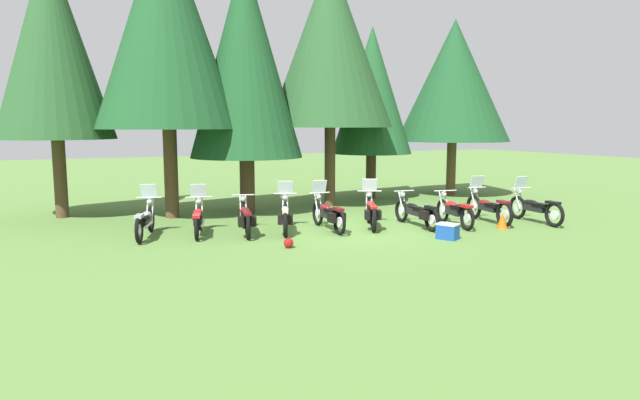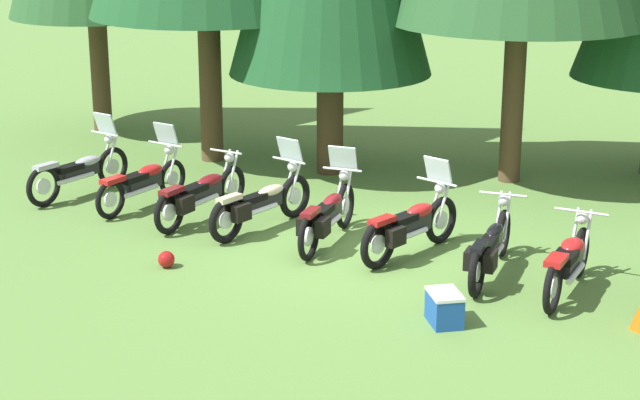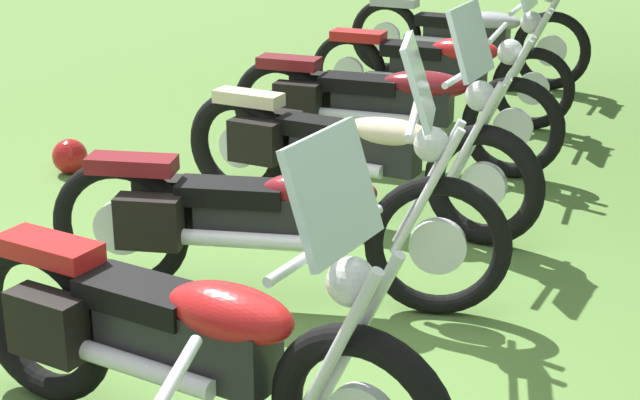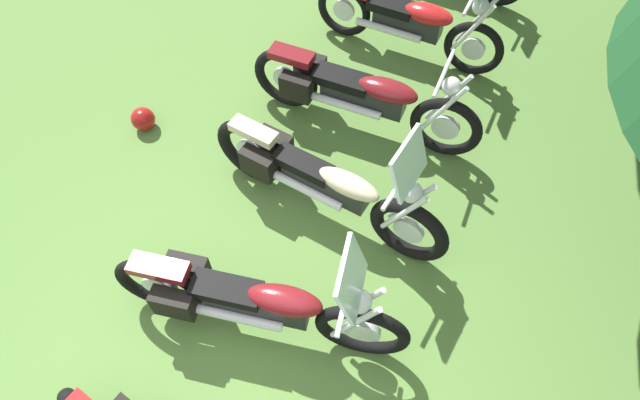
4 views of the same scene
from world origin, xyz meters
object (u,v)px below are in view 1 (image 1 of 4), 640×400
at_px(motorcycle_6, 417,212).
at_px(pine_tree_2, 245,58).
at_px(motorcycle_0, 145,220).
at_px(pine_tree_0, 52,42).
at_px(picnic_cooler, 448,231).
at_px(pine_tree_1, 166,23).
at_px(pine_tree_3, 330,43).
at_px(motorcycle_9, 535,207).
at_px(pine_tree_5, 454,81).
at_px(pine_tree_4, 372,91).
at_px(motorcycle_2, 246,218).
at_px(motorcycle_5, 371,211).
at_px(motorcycle_1, 198,218).
at_px(motorcycle_4, 329,214).
at_px(motorcycle_7, 454,211).
at_px(dropped_helmet, 289,243).
at_px(traffic_cone, 502,220).
at_px(motorcycle_8, 488,207).
at_px(motorcycle_3, 285,216).

xyz_separation_m(motorcycle_6, pine_tree_2, (-3.71, 4.57, 4.72)).
bearing_deg(motorcycle_0, motorcycle_6, -85.23).
xyz_separation_m(pine_tree_0, picnic_cooler, (9.14, -8.10, -5.33)).
bearing_deg(pine_tree_1, pine_tree_3, 2.32).
xyz_separation_m(motorcycle_9, pine_tree_5, (1.99, 6.61, 4.31)).
bearing_deg(motorcycle_0, pine_tree_4, -46.39).
bearing_deg(motorcycle_2, pine_tree_5, -53.32).
distance_m(motorcycle_6, motorcycle_9, 3.80).
xyz_separation_m(motorcycle_5, pine_tree_1, (-4.94, 4.27, 5.64)).
relative_size(motorcycle_1, motorcycle_4, 0.92).
bearing_deg(motorcycle_7, pine_tree_3, 25.06).
relative_size(motorcycle_2, pine_tree_2, 0.28).
relative_size(pine_tree_4, picnic_cooler, 10.68).
relative_size(motorcycle_6, pine_tree_2, 0.28).
bearing_deg(dropped_helmet, pine_tree_0, 124.15).
bearing_deg(pine_tree_4, pine_tree_3, -153.01).
bearing_deg(motorcycle_1, pine_tree_3, -42.91).
height_order(motorcycle_4, picnic_cooler, motorcycle_4).
bearing_deg(pine_tree_3, motorcycle_9, -55.35).
xyz_separation_m(pine_tree_4, traffic_cone, (0.02, -7.52, -4.08)).
xyz_separation_m(motorcycle_2, dropped_helmet, (0.41, -2.16, -0.33)).
height_order(motorcycle_0, pine_tree_5, pine_tree_5).
relative_size(pine_tree_0, dropped_helmet, 35.39).
bearing_deg(pine_tree_2, motorcycle_8, -38.60).
xyz_separation_m(motorcycle_5, pine_tree_3, (0.85, 4.50, 5.40)).
distance_m(motorcycle_2, pine_tree_1, 6.86).
relative_size(motorcycle_0, pine_tree_5, 0.30).
xyz_separation_m(motorcycle_7, traffic_cone, (1.00, -0.91, -0.22)).
bearing_deg(pine_tree_2, motorcycle_2, -108.51).
distance_m(motorcycle_8, pine_tree_2, 9.11).
bearing_deg(motorcycle_4, pine_tree_3, -23.30).
bearing_deg(pine_tree_5, motorcycle_1, -160.56).
bearing_deg(motorcycle_4, motorcycle_7, -101.93).
xyz_separation_m(motorcycle_9, pine_tree_1, (-9.88, 5.68, 5.64)).
height_order(motorcycle_0, pine_tree_4, pine_tree_4).
bearing_deg(motorcycle_5, pine_tree_3, 14.28).
height_order(motorcycle_5, pine_tree_5, pine_tree_5).
bearing_deg(pine_tree_5, motorcycle_2, -156.60).
relative_size(motorcycle_2, motorcycle_6, 0.98).
xyz_separation_m(motorcycle_0, motorcycle_4, (4.86, -1.17, 0.01)).
xyz_separation_m(motorcycle_3, motorcycle_7, (4.85, -1.30, 0.01)).
distance_m(motorcycle_8, motorcycle_9, 1.42).
relative_size(pine_tree_2, picnic_cooler, 13.17).
distance_m(motorcycle_0, pine_tree_1, 6.50).
relative_size(motorcycle_6, pine_tree_3, 0.27).
relative_size(motorcycle_2, pine_tree_4, 0.34).
bearing_deg(motorcycle_5, pine_tree_4, -5.04).
bearing_deg(motorcycle_3, motorcycle_9, -82.75).
bearing_deg(motorcycle_9, pine_tree_1, 63.87).
distance_m(motorcycle_3, pine_tree_0, 9.30).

